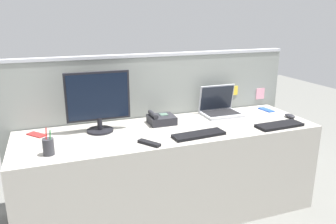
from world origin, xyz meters
name	(u,v)px	position (x,y,z in m)	size (l,w,h in m)	color
ground_plane	(170,211)	(0.00, 0.00, 0.00)	(10.00, 10.00, 0.00)	slate
desk	(170,172)	(0.00, 0.00, 0.36)	(2.26, 0.69, 0.71)	#ADA89E
cubicle_divider	(155,125)	(0.00, 0.39, 0.62)	(2.45, 0.07, 1.24)	gray
desktop_monitor	(98,100)	(-0.51, 0.14, 0.95)	(0.46, 0.19, 0.45)	black
laptop	(220,107)	(0.54, 0.22, 0.77)	(0.33, 0.26, 0.25)	#B2B5BC
desk_phone	(161,119)	(-0.02, 0.15, 0.75)	(0.20, 0.18, 0.10)	#232328
keyboard_main	(279,125)	(0.81, -0.24, 0.72)	(0.37, 0.14, 0.02)	black
keyboard_spare	(199,135)	(0.14, -0.21, 0.72)	(0.39, 0.12, 0.02)	black
computer_mouse_right_hand	(290,116)	(1.04, -0.08, 0.73)	(0.06, 0.10, 0.03)	#232328
pen_cup	(48,147)	(-0.87, -0.19, 0.77)	(0.07, 0.07, 0.18)	#333338
cell_phone_red_case	(37,135)	(-0.95, 0.20, 0.72)	(0.07, 0.15, 0.01)	#B22323
cell_phone_blue_case	(266,110)	(1.00, 0.18, 0.72)	(0.06, 0.15, 0.01)	blue
tv_remote	(149,143)	(-0.24, -0.25, 0.72)	(0.04, 0.17, 0.02)	black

